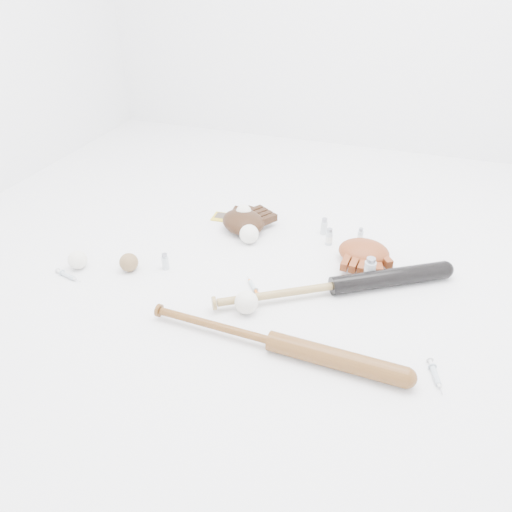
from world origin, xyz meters
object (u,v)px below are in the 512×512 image
(pedestal, at_px, (244,223))
(bat_dark, at_px, (334,286))
(bat_wood, at_px, (272,341))
(glove_dark, at_px, (243,222))

(pedestal, bearing_deg, bat_dark, -36.68)
(bat_wood, relative_size, glove_dark, 3.57)
(glove_dark, xyz_separation_m, pedestal, (-0.01, 0.03, -0.03))
(bat_dark, relative_size, glove_dark, 3.84)
(bat_wood, distance_m, pedestal, 0.80)
(bat_wood, bearing_deg, glove_dark, 119.83)
(pedestal, bearing_deg, glove_dark, -72.73)
(bat_dark, distance_m, bat_wood, 0.38)
(glove_dark, distance_m, pedestal, 0.04)
(glove_dark, bearing_deg, pedestal, 140.12)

